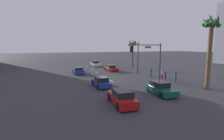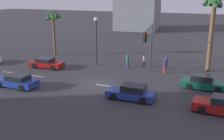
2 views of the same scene
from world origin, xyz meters
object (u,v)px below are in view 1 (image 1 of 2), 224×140
car_4 (101,82)px  palm_tree_1 (210,37)px  car_3 (78,71)px  car_5 (122,98)px  car_0 (111,68)px  palm_tree_0 (133,46)px  pedestrian_2 (151,72)px  streetlamp (138,51)px  traffic_signal (150,55)px  car_1 (95,64)px  pedestrian_1 (162,74)px  car_2 (160,89)px  pedestrian_0 (176,76)px  pedestrian_3 (165,77)px

car_4 → palm_tree_1: 14.66m
car_3 → car_5: bearing=3.5°
car_0 → car_5: (21.02, -6.12, 0.08)m
car_3 → car_4: bearing=6.3°
car_0 → palm_tree_0: (-3.16, 6.58, 4.68)m
pedestrian_2 → palm_tree_0: bearing=168.5°
streetlamp → traffic_signal: bearing=-14.6°
car_5 → traffic_signal: size_ratio=0.78×
car_3 → car_5: (19.41, 1.17, 0.06)m
car_5 → traffic_signal: traffic_signal is taller
car_1 → car_5: 30.89m
pedestrian_2 → pedestrian_1: bearing=27.4°
car_2 → pedestrian_0: (-4.94, 6.06, 0.26)m
car_5 → palm_tree_0: 27.69m
car_4 → palm_tree_0: size_ratio=0.62×
palm_tree_0 → car_2: bearing=-18.0°
car_0 → pedestrian_1: size_ratio=2.66×
car_4 → car_3: bearing=-173.7°
car_3 → palm_tree_1: bearing=37.6°
pedestrian_3 → palm_tree_1: (4.68, 2.81, 5.57)m
pedestrian_1 → pedestrian_0: bearing=8.1°
car_4 → streetlamp: (-8.11, 9.64, 3.75)m
car_3 → pedestrian_2: 13.81m
car_1 → pedestrian_1: pedestrian_1 is taller
traffic_signal → pedestrian_3: bearing=47.6°
car_2 → traffic_signal: bearing=159.4°
car_0 → car_3: bearing=-77.5°
pedestrian_1 → palm_tree_1: size_ratio=0.18×
streetlamp → car_1: bearing=-161.9°
car_4 → traffic_signal: traffic_signal is taller
pedestrian_3 → car_1: bearing=-169.2°
palm_tree_1 → pedestrian_1: bearing=-171.0°
streetlamp → pedestrian_3: size_ratio=3.51×
car_0 → palm_tree_1: palm_tree_1 is taller
car_2 → car_3: bearing=-159.4°
car_4 → pedestrian_1: (-2.02, 10.96, 0.25)m
pedestrian_3 → car_2: bearing=-40.5°
pedestrian_3 → streetlamp: bearing=178.2°
car_2 → pedestrian_0: size_ratio=2.53×
pedestrian_2 → streetlamp: bearing=-175.2°
car_2 → pedestrian_2: 10.71m
car_1 → car_4: 23.41m
car_0 → car_1: size_ratio=0.93×
traffic_signal → palm_tree_0: (-16.04, 4.89, 1.29)m
car_1 → palm_tree_0: size_ratio=0.67×
car_0 → pedestrian_2: size_ratio=2.61×
car_0 → car_2: car_2 is taller
pedestrian_3 → palm_tree_1: 7.80m
traffic_signal → car_4: bearing=-85.9°
traffic_signal → pedestrian_1: traffic_signal is taller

